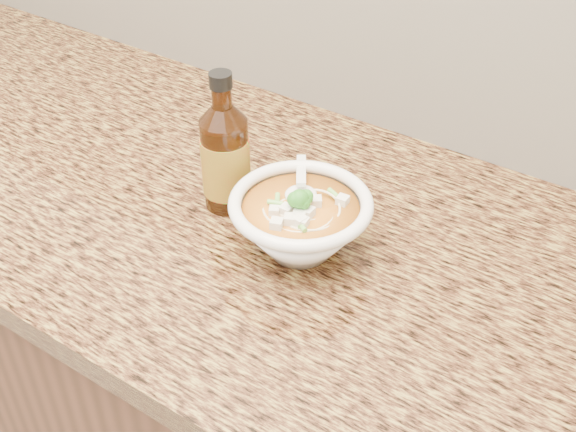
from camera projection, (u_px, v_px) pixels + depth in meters
The scene contains 4 objects.
cabinet at pixel (240, 395), 1.37m from camera, with size 4.00×0.65×0.86m, color #351E10.
counter_slab at pixel (227, 207), 1.09m from camera, with size 4.00×0.68×0.04m, color olive.
soup_bowl at pixel (300, 224), 0.95m from camera, with size 0.19×0.20×0.11m.
hot_sauce_bottle at pixel (225, 158), 1.02m from camera, with size 0.08×0.08×0.21m.
Camera 1 is at (0.56, 1.00, 1.54)m, focal length 45.00 mm.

